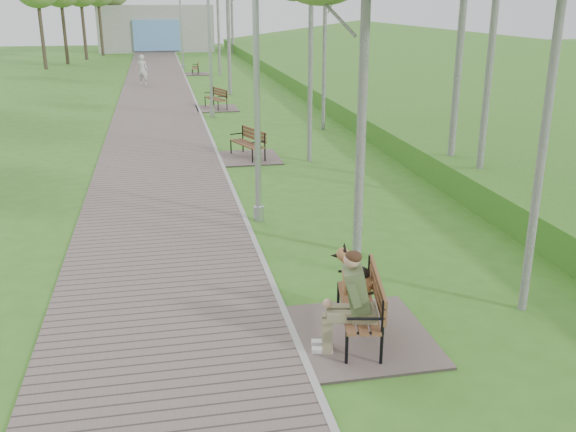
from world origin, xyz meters
The scene contains 13 objects.
ground centered at (0.00, 0.00, 0.00)m, with size 120.00×120.00×0.00m, color #3A6E22.
walkway centered at (-1.75, 21.50, 0.02)m, with size 3.50×67.00×0.04m, color #6C5E58.
kerb centered at (0.00, 21.50, 0.03)m, with size 0.10×67.00×0.05m, color #999993.
embankment centered at (12.00, 20.00, 0.00)m, with size 14.00×70.00×1.60m, color #4C8D2D.
building_north centered at (-1.50, 50.97, 1.99)m, with size 10.00×5.20×4.00m.
bench_main centered at (0.81, -2.96, 0.47)m, with size 1.90×2.12×1.66m.
bench_second centered at (0.83, 7.92, 0.20)m, with size 1.76×1.95×1.08m.
bench_third centered at (0.74, 17.15, 0.20)m, with size 1.74×1.94×1.07m.
bench_far centered at (0.71, 30.83, 0.17)m, with size 1.54×1.72×0.95m.
lamp_post_near centered at (0.28, 2.27, 2.60)m, with size 0.22×0.22×5.57m.
lamp_post_second centered at (0.41, 15.20, 2.38)m, with size 0.20×0.20×5.09m.
lamp_post_third centered at (0.09, 34.09, 2.67)m, with size 0.22×0.22×5.70m.
pedestrian_near centered at (-2.44, 26.15, 0.82)m, with size 0.60×0.39×1.63m, color silver.
Camera 1 is at (-1.64, -10.50, 4.48)m, focal length 40.00 mm.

